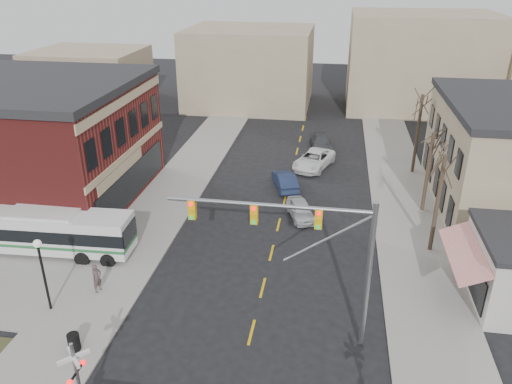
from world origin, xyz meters
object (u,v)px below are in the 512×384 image
car_b (285,180)px  car_c (314,160)px  car_a (301,210)px  car_d (321,143)px  traffic_signal_mast (313,242)px  pedestrian_far (100,243)px  street_lamp (41,261)px  pedestrian_near (97,278)px  rr_crossing_west (88,384)px  transit_bus (46,231)px  trash_bin (74,342)px

car_b → car_c: 5.63m
car_a → car_d: size_ratio=0.81×
traffic_signal_mast → pedestrian_far: (-13.92, 5.63, -4.65)m
street_lamp → car_a: size_ratio=1.12×
car_c → pedestrian_near: (-11.38, -21.82, 0.23)m
street_lamp → car_a: (12.88, 13.38, -2.60)m
traffic_signal_mast → pedestrian_near: (-12.39, 1.94, -4.71)m
street_lamp → pedestrian_far: 6.08m
car_d → pedestrian_near: pedestrian_near is taller
street_lamp → pedestrian_near: 3.55m
street_lamp → car_c: (13.31, 23.78, -2.48)m
rr_crossing_west → car_b: bearing=77.7°
car_c → pedestrian_near: size_ratio=3.14×
traffic_signal_mast → pedestrian_near: 13.40m
car_a → pedestrian_near: bearing=-153.0°
car_c → pedestrian_near: pedestrian_near is taller
car_c → transit_bus: bearing=-113.9°
car_d → pedestrian_far: size_ratio=2.54×
street_lamp → car_c: 27.37m
rr_crossing_west → transit_bus: bearing=126.4°
trash_bin → traffic_signal_mast: bearing=13.9°
car_c → car_b: bearing=-94.0°
rr_crossing_west → car_b: (5.47, 25.04, -1.24)m
traffic_signal_mast → rr_crossing_west: traffic_signal_mast is taller
transit_bus → pedestrian_far: (3.66, -0.01, -0.59)m
trash_bin → pedestrian_near: 4.89m
trash_bin → car_c: car_c is taller
car_a → car_d: car_d is taller
street_lamp → trash_bin: bearing=-43.9°
trash_bin → car_a: (9.97, 16.19, 0.09)m
trash_bin → pedestrian_near: (-0.98, 4.77, 0.43)m
pedestrian_far → trash_bin: bearing=-114.3°
rr_crossing_west → trash_bin: size_ratio=6.05×
transit_bus → car_b: size_ratio=2.59×
rr_crossing_west → car_a: bearing=70.0°
rr_crossing_west → street_lamp: bearing=131.3°
trash_bin → car_d: size_ratio=0.19×
transit_bus → car_a: transit_bus is taller
traffic_signal_mast → transit_bus: bearing=162.2°
traffic_signal_mast → rr_crossing_west: (-8.65, -6.48, -3.76)m
rr_crossing_west → street_lamp: size_ratio=1.27×
car_b → street_lamp: bearing=41.3°
pedestrian_near → car_b: bearing=-9.8°
transit_bus → pedestrian_near: 6.41m
trash_bin → pedestrian_far: 8.84m
car_d → car_b: bearing=-113.0°
rr_crossing_west → car_a: (7.21, 19.84, -1.30)m
car_a → car_d: 15.63m
traffic_signal_mast → street_lamp: traffic_signal_mast is taller
rr_crossing_west → car_b: size_ratio=1.26×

